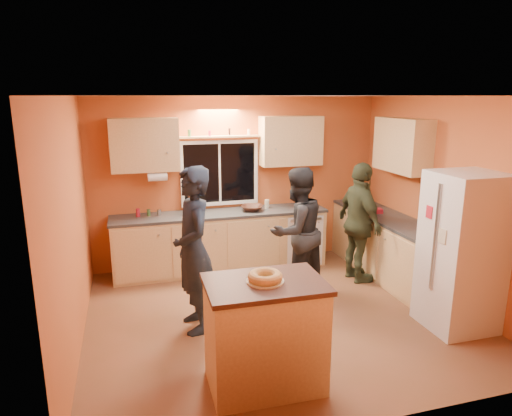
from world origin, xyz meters
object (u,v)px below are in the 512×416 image
object	(u,v)px
refrigerator	(462,252)
person_left	(194,250)
island	(265,333)
person_center	(297,231)
person_right	(360,223)

from	to	relation	value
refrigerator	person_left	size ratio (longest dim) A/B	0.96
refrigerator	island	size ratio (longest dim) A/B	1.69
refrigerator	person_center	size ratio (longest dim) A/B	1.05
person_center	island	bearing A→B (deg)	40.62
island	person_right	xyz separation A→B (m)	(2.01, 2.00, 0.34)
island	person_left	size ratio (longest dim) A/B	0.57
person_center	person_right	world-z (taller)	person_right
person_left	person_center	xyz separation A→B (m)	(1.47, 0.63, -0.08)
person_center	person_right	xyz separation A→B (m)	(0.99, 0.13, 0.00)
refrigerator	person_left	bearing A→B (deg)	165.03
refrigerator	island	distance (m)	2.52
refrigerator	island	bearing A→B (deg)	-169.35
refrigerator	person_center	distance (m)	2.01
refrigerator	island	xyz separation A→B (m)	(-2.45, -0.46, -0.38)
person_left	person_right	distance (m)	2.57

